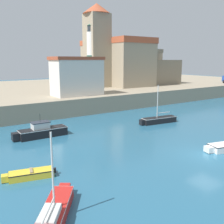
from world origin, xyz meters
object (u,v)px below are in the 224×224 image
Objects in this scene: dinghy_yellow_5 at (30,174)px; church at (113,59)px; motorboat_black_0 at (41,131)px; sailboat_red_1 at (53,216)px; harbor_shed_mid_row at (77,76)px; lighthouse at (93,56)px; fortress at (149,70)px; sailboat_black_2 at (158,120)px.

dinghy_yellow_5 is 43.82m from church.
motorboat_black_0 is at bearing -137.64° from church.
harbor_shed_mid_row is (14.70, 26.33, 5.23)m from sailboat_red_1.
lighthouse reaches higher than dinghy_yellow_5.
lighthouse is (-16.00, -0.86, 3.10)m from fortress.
sailboat_red_1 reaches higher than motorboat_black_0.
church is at bearing 37.87° from harbor_shed_mid_row.
sailboat_black_2 is (19.69, 12.75, 0.02)m from sailboat_red_1.
church is 9.72m from fortress.
church reaches higher than fortress.
fortress is 1.33× the size of harbor_shed_mid_row.
church is at bearing 47.87° from dinghy_yellow_5.
fortress reaches higher than harbor_shed_mid_row.
dinghy_yellow_5 is (-4.11, -9.34, -0.34)m from motorboat_black_0.
fortress is (38.70, 35.88, 5.34)m from sailboat_red_1.
sailboat_black_2 is 24.00m from lighthouse.
sailboat_red_1 is at bearing -147.07° from sailboat_black_2.
church is at bearing 52.04° from sailboat_red_1.
sailboat_red_1 is 0.52× the size of fortress.
fortress reaches higher than sailboat_red_1.
church is (28.90, 31.95, 8.04)m from dinghy_yellow_5.
sailboat_black_2 is 28.11m from church.
fortress is at bearing 21.69° from harbor_shed_mid_row.
sailboat_black_2 is 0.51× the size of fortress.
dinghy_yellow_5 is at bearing -141.79° from fortress.
motorboat_black_0 is 0.45× the size of lighthouse.
harbor_shed_mid_row is at bearing -142.13° from church.
motorboat_black_0 is at bearing -132.25° from lighthouse.
fortress is 16.32m from lighthouse.
harbor_shed_mid_row is at bearing -158.31° from fortress.
fortress reaches higher than motorboat_black_0.
church is at bearing 68.58° from sailboat_black_2.
dinghy_yellow_5 is 0.29× the size of lighthouse.
sailboat_red_1 is 0.43× the size of lighthouse.
church reaches higher than dinghy_yellow_5.
sailboat_red_1 is at bearing -96.18° from dinghy_yellow_5.
sailboat_black_2 is at bearing -111.42° from church.
lighthouse is at bearing -157.40° from church.
sailboat_red_1 is at bearing -122.95° from lighthouse.
harbor_shed_mid_row is (-4.99, 13.58, 5.21)m from sailboat_black_2.
dinghy_yellow_5 is 25.36m from harbor_shed_mid_row.
harbor_shed_mid_row is at bearing 48.05° from motorboat_black_0.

